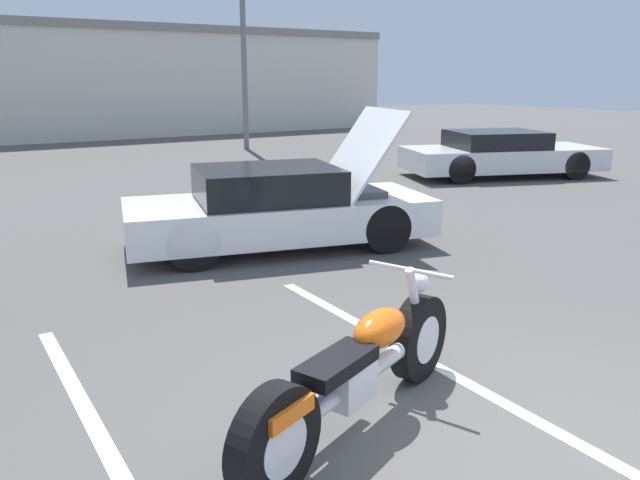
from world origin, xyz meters
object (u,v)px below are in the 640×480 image
(light_pole, at_px, (245,18))
(show_car_hood_open, at_px, (280,208))
(motorcycle, at_px, (358,372))
(parked_car_right_row, at_px, (500,154))

(light_pole, bearing_deg, show_car_hood_open, -114.16)
(motorcycle, xyz_separation_m, show_car_hood_open, (1.87, 4.46, 0.15))
(show_car_hood_open, distance_m, parked_car_right_row, 8.23)
(light_pole, bearing_deg, motorcycle, -113.77)
(light_pole, relative_size, motorcycle, 3.20)
(motorcycle, bearing_deg, show_car_hood_open, 45.18)
(light_pole, xyz_separation_m, motorcycle, (-7.07, -16.06, -3.77))
(motorcycle, distance_m, show_car_hood_open, 4.84)
(show_car_hood_open, bearing_deg, motorcycle, -98.50)
(parked_car_right_row, bearing_deg, show_car_hood_open, -139.29)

